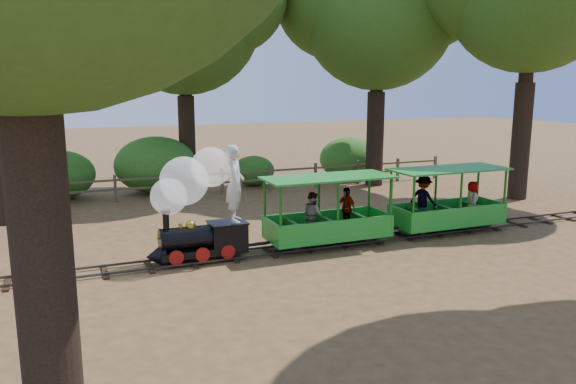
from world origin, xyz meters
name	(u,v)px	position (x,y,z in m)	size (l,w,h in m)	color
ground	(340,245)	(0.00, 0.00, 0.00)	(90.00, 90.00, 0.00)	olive
track	(340,242)	(0.00, 0.00, 0.07)	(22.00, 1.00, 0.10)	#3F3D3A
locomotive	(197,196)	(-3.81, 0.06, 1.61)	(2.51, 1.15, 2.86)	black
carriage_front	(328,218)	(-0.37, -0.01, 0.76)	(3.41, 1.39, 1.77)	green
carriage_rear	(443,205)	(3.32, 0.01, 0.81)	(3.41, 1.39, 1.77)	green
oak_nc	(181,7)	(-2.03, 9.58, 7.13)	(7.64, 6.72, 9.88)	#2D2116
oak_ne	(377,4)	(5.47, 7.58, 7.38)	(7.82, 6.88, 10.20)	#2D2116
fence	(247,178)	(0.00, 8.00, 0.58)	(18.10, 0.10, 1.00)	brown
shrub_west	(59,175)	(-6.88, 9.30, 0.91)	(2.64, 2.03, 1.83)	#2D6B1E
shrub_mid_w	(156,165)	(-3.32, 9.30, 1.11)	(3.20, 2.46, 2.22)	#2D6B1E
shrub_mid_e	(253,171)	(0.71, 9.30, 0.63)	(1.82, 1.40, 1.26)	#2D6B1E
shrub_east	(348,158)	(5.24, 9.30, 0.94)	(2.72, 2.09, 1.88)	#2D6B1E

